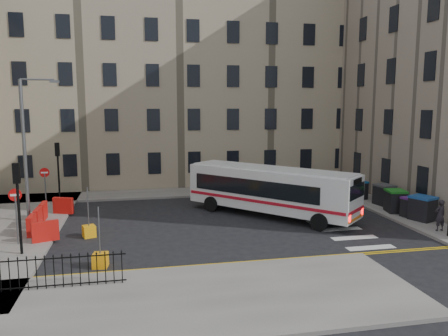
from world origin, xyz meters
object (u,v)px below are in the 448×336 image
object	(u,v)px
wheelie_bin_a	(422,208)
wheelie_bin_b	(412,207)
bus	(270,189)
wheelie_bin_c	(395,201)
pedestrian	(440,215)
bollard_chevron	(100,260)
bollard_yellow	(89,231)
wheelie_bin_e	(358,190)
wheelie_bin_d	(384,195)
streetlamp	(24,148)

from	to	relation	value
wheelie_bin_a	wheelie_bin_b	distance (m)	0.72
bus	wheelie_bin_c	distance (m)	7.91
wheelie_bin_a	pedestrian	xyz separation A→B (m)	(-0.48, -2.11, 0.13)
pedestrian	wheelie_bin_c	bearing A→B (deg)	-96.17
wheelie_bin_b	bollard_chevron	size ratio (longest dim) A/B	2.10
wheelie_bin_a	bus	bearing A→B (deg)	136.31
bollard_chevron	wheelie_bin_b	bearing A→B (deg)	13.48
wheelie_bin_b	bollard_yellow	world-z (taller)	wheelie_bin_b
bus	wheelie_bin_a	distance (m)	8.82
wheelie_bin_e	wheelie_bin_c	bearing A→B (deg)	-92.44
wheelie_bin_a	bollard_yellow	xyz separation A→B (m)	(-18.59, 0.98, -0.56)
bus	bollard_yellow	size ratio (longest dim) A/B	15.90
bollard_yellow	bollard_chevron	bearing A→B (deg)	-78.91
wheelie_bin_b	wheelie_bin_d	xyz separation A→B (m)	(0.23, 3.33, 0.09)
wheelie_bin_b	pedestrian	world-z (taller)	pedestrian
streetlamp	bollard_yellow	xyz separation A→B (m)	(3.66, -3.51, -4.04)
bus	wheelie_bin_e	distance (m)	8.07
bollard_yellow	bollard_chevron	distance (m)	4.58
streetlamp	wheelie_bin_d	size ratio (longest dim) A/B	5.99
streetlamp	wheelie_bin_b	xyz separation A→B (m)	(22.06, -3.80, -3.59)
streetlamp	bus	bearing A→B (deg)	-5.11
wheelie_bin_e	bollard_chevron	bearing A→B (deg)	-157.15
wheelie_bin_e	pedestrian	world-z (taller)	pedestrian
wheelie_bin_c	pedestrian	xyz separation A→B (m)	(-0.09, -4.17, 0.13)
wheelie_bin_b	wheelie_bin_c	world-z (taller)	wheelie_bin_c
wheelie_bin_e	pedestrian	distance (m)	8.26
streetlamp	bollard_yellow	distance (m)	6.48
streetlamp	wheelie_bin_e	world-z (taller)	streetlamp
wheelie_bin_e	bollard_yellow	distance (m)	18.63
wheelie_bin_d	pedestrian	distance (m)	6.15
wheelie_bin_e	bollard_yellow	size ratio (longest dim) A/B	2.11
wheelie_bin_b	bollard_yellow	xyz separation A→B (m)	(-18.40, 0.29, -0.45)
wheelie_bin_b	wheelie_bin_e	xyz separation A→B (m)	(-0.51, 5.46, 0.04)
bollard_chevron	wheelie_bin_c	bearing A→B (deg)	17.84
wheelie_bin_b	wheelie_bin_d	size ratio (longest dim) A/B	0.93
wheelie_bin_b	wheelie_bin_d	distance (m)	3.34
wheelie_bin_e	streetlamp	bearing A→B (deg)	177.66
wheelie_bin_a	wheelie_bin_d	world-z (taller)	wheelie_bin_a
wheelie_bin_a	wheelie_bin_c	xyz separation A→B (m)	(-0.39, 2.06, -0.01)
streetlamp	bollard_chevron	size ratio (longest dim) A/B	13.57
wheelie_bin_d	pedestrian	world-z (taller)	pedestrian
bollard_yellow	wheelie_bin_c	bearing A→B (deg)	3.40
bus	wheelie_bin_a	xyz separation A→B (m)	(8.17, -3.23, -0.82)
bus	wheelie_bin_d	distance (m)	8.29
pedestrian	streetlamp	bearing A→B (deg)	-21.79
wheelie_bin_e	bus	bearing A→B (deg)	-165.39
wheelie_bin_a	wheelie_bin_b	size ratio (longest dim) A/B	1.27
wheelie_bin_a	wheelie_bin_e	xyz separation A→B (m)	(-0.70, 6.15, -0.07)
streetlamp	pedestrian	xyz separation A→B (m)	(21.77, -6.60, -3.35)
bus	wheelie_bin_c	size ratio (longest dim) A/B	6.53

